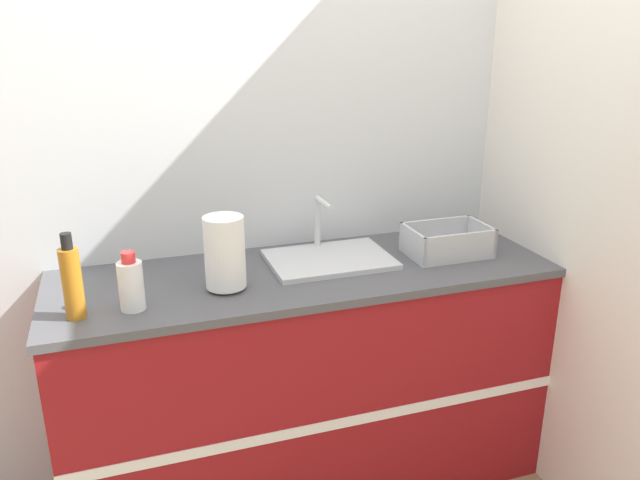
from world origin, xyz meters
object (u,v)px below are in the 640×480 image
paper_towel_roll (225,253)px  dish_rack (447,244)px  sink (329,257)px  bottle_amber (72,281)px  bottle_white_spray (131,284)px

paper_towel_roll → dish_rack: size_ratio=0.82×
sink → paper_towel_roll: size_ratio=1.79×
bottle_amber → bottle_white_spray: bottle_amber is taller
sink → bottle_white_spray: size_ratio=2.38×
paper_towel_roll → dish_rack: paper_towel_roll is taller
paper_towel_roll → bottle_amber: (-0.48, -0.07, -0.01)m
paper_towel_roll → bottle_white_spray: size_ratio=1.33×
sink → bottle_amber: (-0.89, -0.20, 0.10)m
bottle_white_spray → dish_rack: bearing=5.9°
sink → bottle_amber: 0.92m
dish_rack → bottle_amber: bottle_amber is taller
bottle_amber → bottle_white_spray: bearing=2.2°
dish_rack → bottle_white_spray: (-1.19, -0.12, 0.04)m
sink → dish_rack: (0.46, -0.07, 0.02)m
paper_towel_roll → bottle_amber: bottle_amber is taller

